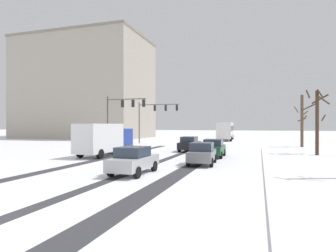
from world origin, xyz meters
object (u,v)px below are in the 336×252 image
(car_black_lead, at_px, (189,144))
(car_dark_green_second, at_px, (214,148))
(car_silver_fourth, at_px, (134,160))
(box_truck_delivery, at_px, (105,138))
(car_grey_third, at_px, (202,153))
(bus_oncoming, at_px, (225,130))
(traffic_signal_near_left, at_px, (123,110))
(bare_tree_sidewalk_mid, at_px, (317,118))
(traffic_signal_far_left, at_px, (155,113))
(office_building_far_left_block, at_px, (85,89))
(bare_tree_sidewalk_far, at_px, (302,120))

(car_black_lead, bearing_deg, car_dark_green_second, -54.63)
(car_black_lead, relative_size, car_silver_fourth, 1.00)
(car_black_lead, height_order, car_dark_green_second, same)
(car_black_lead, xyz_separation_m, box_truck_delivery, (-6.63, -6.77, 0.82))
(car_dark_green_second, xyz_separation_m, box_truck_delivery, (-10.02, -1.99, 0.82))
(car_grey_third, distance_m, bus_oncoming, 34.33)
(traffic_signal_near_left, xyz_separation_m, car_dark_green_second, (12.26, -6.21, -3.94))
(car_dark_green_second, xyz_separation_m, bare_tree_sidewalk_mid, (9.23, 4.64, 2.78))
(traffic_signal_far_left, distance_m, car_silver_fourth, 28.31)
(bus_oncoming, bearing_deg, traffic_signal_far_left, -126.65)
(traffic_signal_near_left, height_order, office_building_far_left_block, office_building_far_left_block)
(car_black_lead, xyz_separation_m, car_dark_green_second, (3.39, -4.78, 0.00))
(car_black_lead, height_order, office_building_far_left_block, office_building_far_left_block)
(car_grey_third, height_order, box_truck_delivery, box_truck_delivery)
(traffic_signal_far_left, relative_size, bare_tree_sidewalk_mid, 1.02)
(car_grey_third, xyz_separation_m, bare_tree_sidewalk_far, (9.41, 20.68, 2.70))
(traffic_signal_far_left, height_order, bus_oncoming, traffic_signal_far_left)
(car_dark_green_second, xyz_separation_m, bare_tree_sidewalk_far, (9.34, 15.50, 2.70))
(traffic_signal_far_left, relative_size, bare_tree_sidewalk_far, 0.95)
(traffic_signal_near_left, distance_m, car_silver_fourth, 19.37)
(car_dark_green_second, bearing_deg, traffic_signal_near_left, 153.13)
(car_silver_fourth, relative_size, bare_tree_sidewalk_mid, 0.64)
(traffic_signal_far_left, bearing_deg, box_truck_delivery, -84.78)
(traffic_signal_far_left, bearing_deg, traffic_signal_near_left, -93.25)
(traffic_signal_near_left, bearing_deg, office_building_far_left_block, 131.65)
(car_grey_third, xyz_separation_m, bus_oncoming, (-2.09, 34.25, 1.18))
(car_silver_fourth, bearing_deg, bare_tree_sidewalk_mid, 50.53)
(car_silver_fourth, relative_size, bus_oncoming, 0.37)
(traffic_signal_near_left, bearing_deg, car_grey_third, -43.05)
(bare_tree_sidewalk_mid, distance_m, bare_tree_sidewalk_far, 10.87)
(traffic_signal_far_left, bearing_deg, bare_tree_sidewalk_mid, -29.09)
(car_grey_third, distance_m, bare_tree_sidewalk_far, 22.87)
(car_silver_fourth, bearing_deg, traffic_signal_near_left, 118.62)
(car_black_lead, distance_m, box_truck_delivery, 9.51)
(traffic_signal_far_left, distance_m, bare_tree_sidewalk_mid, 23.97)
(car_dark_green_second, relative_size, bare_tree_sidewalk_mid, 0.64)
(bus_oncoming, xyz_separation_m, box_truck_delivery, (-7.86, -31.07, -0.36))
(bare_tree_sidewalk_far, relative_size, office_building_far_left_block, 0.25)
(car_dark_green_second, height_order, car_silver_fourth, same)
(office_building_far_left_block, bearing_deg, car_grey_third, -46.55)
(bare_tree_sidewalk_mid, xyz_separation_m, office_building_far_left_block, (-43.07, 25.83, 7.56))
(bare_tree_sidewalk_mid, bearing_deg, car_grey_third, -133.49)
(bus_oncoming, height_order, bare_tree_sidewalk_far, bare_tree_sidewalk_far)
(bus_oncoming, bearing_deg, traffic_signal_near_left, -113.82)
(car_dark_green_second, xyz_separation_m, car_silver_fourth, (-3.18, -10.44, 0.00))
(bus_oncoming, distance_m, bare_tree_sidewalk_far, 17.86)
(car_grey_third, relative_size, bare_tree_sidewalk_mid, 0.65)
(bare_tree_sidewalk_far, bearing_deg, car_black_lead, -139.89)
(traffic_signal_far_left, distance_m, bus_oncoming, 16.20)
(box_truck_delivery, bearing_deg, car_grey_third, -17.72)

